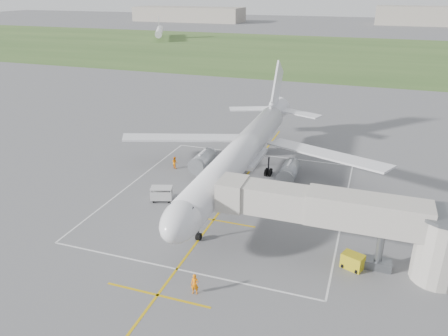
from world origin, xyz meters
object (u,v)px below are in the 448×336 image
(jet_bridge, at_px, (358,221))
(baggage_cart, at_px, (162,194))
(gpu_unit, at_px, (353,261))
(airliner, at_px, (241,153))
(ramp_worker_nose, at_px, (195,284))
(ramp_worker_wing, at_px, (175,162))

(jet_bridge, xyz_separation_m, baggage_cart, (-23.53, 5.95, -3.81))
(gpu_unit, distance_m, baggage_cart, 24.51)
(gpu_unit, bearing_deg, airliner, 157.33)
(baggage_cart, distance_m, ramp_worker_nose, 18.62)
(ramp_worker_nose, height_order, ramp_worker_wing, ramp_worker_nose)
(jet_bridge, distance_m, ramp_worker_wing, 31.23)
(jet_bridge, distance_m, baggage_cart, 24.57)
(airliner, relative_size, ramp_worker_nose, 24.07)
(gpu_unit, height_order, ramp_worker_nose, ramp_worker_nose)
(gpu_unit, bearing_deg, baggage_cart, -174.94)
(jet_bridge, height_order, gpu_unit, jet_bridge)
(airliner, height_order, ramp_worker_nose, airliner)
(jet_bridge, relative_size, baggage_cart, 7.82)
(ramp_worker_nose, bearing_deg, baggage_cart, 115.86)
(gpu_unit, xyz_separation_m, ramp_worker_nose, (-12.74, -8.40, 0.23))
(jet_bridge, xyz_separation_m, gpu_unit, (0.03, -0.80, -4.01))
(airliner, bearing_deg, gpu_unit, -43.69)
(baggage_cart, relative_size, ramp_worker_nose, 1.54)
(baggage_cart, bearing_deg, gpu_unit, -33.64)
(jet_bridge, distance_m, gpu_unit, 4.09)
(baggage_cart, bearing_deg, airliner, 29.09)
(airliner, distance_m, ramp_worker_wing, 11.47)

